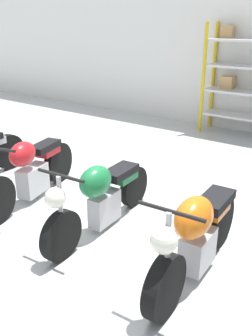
# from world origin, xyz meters

# --- Properties ---
(ground_plane) EXTENTS (30.00, 30.00, 0.00)m
(ground_plane) POSITION_xyz_m (0.00, 0.00, 0.00)
(ground_plane) COLOR #B2B7B7
(motorcycle_red) EXTENTS (0.82, 2.10, 1.04)m
(motorcycle_red) POSITION_xyz_m (-1.41, -0.02, 0.46)
(motorcycle_red) COLOR black
(motorcycle_red) RESTS_ON ground_plane
(motorcycle_green) EXTENTS (0.61, 2.10, 1.00)m
(motorcycle_green) POSITION_xyz_m (-0.06, -0.04, 0.47)
(motorcycle_green) COLOR black
(motorcycle_green) RESTS_ON ground_plane
(motorcycle_orange) EXTENTS (0.60, 1.98, 1.04)m
(motorcycle_orange) POSITION_xyz_m (1.30, -0.20, 0.48)
(motorcycle_orange) COLOR black
(motorcycle_orange) RESTS_ON ground_plane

